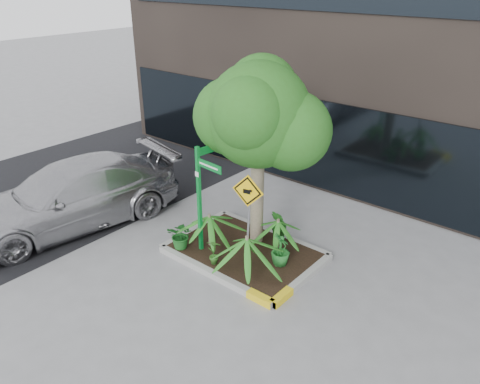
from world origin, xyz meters
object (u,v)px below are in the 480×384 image
Objects in this scene: street_sign_post at (202,190)px; cattle_sign at (248,208)px; tree at (259,115)px; parked_car at (71,196)px.

cattle_sign is (1.31, -0.05, 0.03)m from street_sign_post.
tree reaches higher than cattle_sign.
tree reaches higher than parked_car.
parked_car is at bearing -178.77° from cattle_sign.
tree is 1.96× the size of cattle_sign.
parked_car is at bearing -157.51° from street_sign_post.
tree reaches higher than street_sign_post.
street_sign_post is at bearing 28.05° from parked_car.
cattle_sign is (0.63, -1.14, -1.54)m from tree.
tree is 2.03m from street_sign_post.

